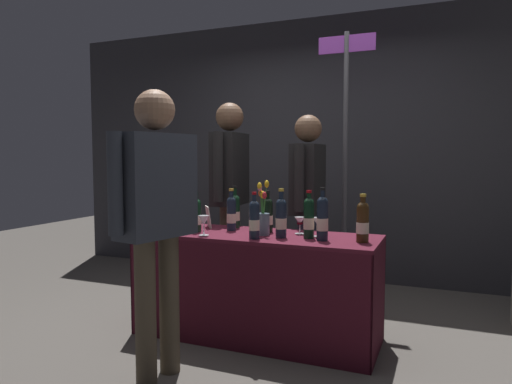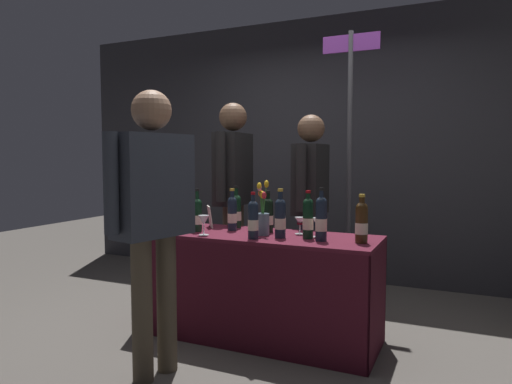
{
  "view_description": "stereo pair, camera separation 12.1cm",
  "coord_description": "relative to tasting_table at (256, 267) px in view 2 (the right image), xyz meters",
  "views": [
    {
      "loc": [
        1.24,
        -3.04,
        1.3
      ],
      "look_at": [
        0.0,
        0.0,
        1.05
      ],
      "focal_mm": 32.55,
      "sensor_mm": 36.0,
      "label": 1
    },
    {
      "loc": [
        1.35,
        -2.99,
        1.3
      ],
      "look_at": [
        0.0,
        0.0,
        1.05
      ],
      "focal_mm": 32.55,
      "sensor_mm": 36.0,
      "label": 2
    }
  ],
  "objects": [
    {
      "name": "featured_wine_bottle",
      "position": [
        -0.44,
        -0.08,
        0.37
      ],
      "size": [
        0.07,
        0.07,
        0.32
      ],
      "color": "black",
      "rests_on": "tasting_table"
    },
    {
      "name": "vendor_presenter",
      "position": [
        0.17,
        0.72,
        0.48
      ],
      "size": [
        0.23,
        0.57,
        1.65
      ],
      "rotation": [
        0.0,
        0.0,
        -1.57
      ],
      "color": "#2D3347",
      "rests_on": "ground_plane"
    },
    {
      "name": "display_bottle_0",
      "position": [
        0.05,
        0.11,
        0.37
      ],
      "size": [
        0.08,
        0.08,
        0.3
      ],
      "color": "black",
      "rests_on": "tasting_table"
    },
    {
      "name": "display_bottle_2",
      "position": [
        -0.26,
        0.2,
        0.38
      ],
      "size": [
        0.08,
        0.08,
        0.33
      ],
      "color": "black",
      "rests_on": "tasting_table"
    },
    {
      "name": "flower_vase",
      "position": [
        0.06,
        -0.03,
        0.36
      ],
      "size": [
        0.1,
        0.1,
        0.39
      ],
      "color": "slate",
      "rests_on": "tasting_table"
    },
    {
      "name": "back_partition",
      "position": [
        0.0,
        1.85,
        0.87
      ],
      "size": [
        6.1,
        0.12,
        2.76
      ],
      "primitive_type": "cube",
      "color": "#2D2D33",
      "rests_on": "ground_plane"
    },
    {
      "name": "wine_glass_near_taster",
      "position": [
        0.29,
        0.12,
        0.33
      ],
      "size": [
        0.07,
        0.07,
        0.12
      ],
      "color": "silver",
      "rests_on": "tasting_table"
    },
    {
      "name": "wine_glass_mid",
      "position": [
        -0.31,
        -0.2,
        0.34
      ],
      "size": [
        0.08,
        0.08,
        0.14
      ],
      "color": "silver",
      "rests_on": "tasting_table"
    },
    {
      "name": "display_bottle_8",
      "position": [
        -0.62,
        -0.05,
        0.39
      ],
      "size": [
        0.07,
        0.07,
        0.33
      ],
      "color": "#38230F",
      "rests_on": "tasting_table"
    },
    {
      "name": "wine_glass_near_vendor",
      "position": [
        0.44,
        0.06,
        0.34
      ],
      "size": [
        0.07,
        0.07,
        0.13
      ],
      "color": "silver",
      "rests_on": "tasting_table"
    },
    {
      "name": "ground_plane",
      "position": [
        0.0,
        0.0,
        -0.51
      ],
      "size": [
        12.0,
        12.0,
        0.0
      ],
      "primitive_type": "plane",
      "color": "#514C47"
    },
    {
      "name": "display_bottle_1",
      "position": [
        0.22,
        -0.08,
        0.38
      ],
      "size": [
        0.08,
        0.08,
        0.33
      ],
      "color": "#192333",
      "rests_on": "tasting_table"
    },
    {
      "name": "display_bottle_5",
      "position": [
        -0.23,
        0.08,
        0.37
      ],
      "size": [
        0.07,
        0.07,
        0.31
      ],
      "color": "#192333",
      "rests_on": "tasting_table"
    },
    {
      "name": "tasting_table",
      "position": [
        0.0,
        0.0,
        0.0
      ],
      "size": [
        1.73,
        0.61,
        0.75
      ],
      "color": "#4C1423",
      "rests_on": "ground_plane"
    },
    {
      "name": "display_bottle_6",
      "position": [
        0.4,
        -0.03,
        0.38
      ],
      "size": [
        0.07,
        0.07,
        0.33
      ],
      "color": "black",
      "rests_on": "tasting_table"
    },
    {
      "name": "taster_foreground_right",
      "position": [
        -0.3,
        -0.8,
        0.51
      ],
      "size": [
        0.31,
        0.63,
        1.68
      ],
      "rotation": [
        0.0,
        0.0,
        1.34
      ],
      "color": "#4C4233",
      "rests_on": "ground_plane"
    },
    {
      "name": "booth_signpost",
      "position": [
        0.41,
        1.1,
        0.91
      ],
      "size": [
        0.5,
        0.04,
        2.39
      ],
      "color": "#47474C",
      "rests_on": "ground_plane"
    },
    {
      "name": "vendor_assistant",
      "position": [
        -0.51,
        0.63,
        0.57
      ],
      "size": [
        0.24,
        0.61,
        1.77
      ],
      "rotation": [
        0.0,
        0.0,
        -1.49
      ],
      "color": "#4C4233",
      "rests_on": "ground_plane"
    },
    {
      "name": "display_bottle_3",
      "position": [
        0.5,
        -0.08,
        0.39
      ],
      "size": [
        0.08,
        0.08,
        0.35
      ],
      "color": "#192333",
      "rests_on": "tasting_table"
    },
    {
      "name": "brochure_stand",
      "position": [
        -0.45,
        0.13,
        0.33
      ],
      "size": [
        0.11,
        0.14,
        0.17
      ],
      "primitive_type": "cube",
      "rotation": [
        0.13,
        0.0,
        5.36
      ],
      "color": "silver",
      "rests_on": "tasting_table"
    },
    {
      "name": "display_bottle_7",
      "position": [
        0.76,
        -0.04,
        0.38
      ],
      "size": [
        0.08,
        0.08,
        0.31
      ],
      "color": "#38230F",
      "rests_on": "tasting_table"
    },
    {
      "name": "display_bottle_4",
      "position": [
        0.07,
        -0.19,
        0.37
      ],
      "size": [
        0.07,
        0.07,
        0.32
      ],
      "color": "#192333",
      "rests_on": "tasting_table"
    }
  ]
}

